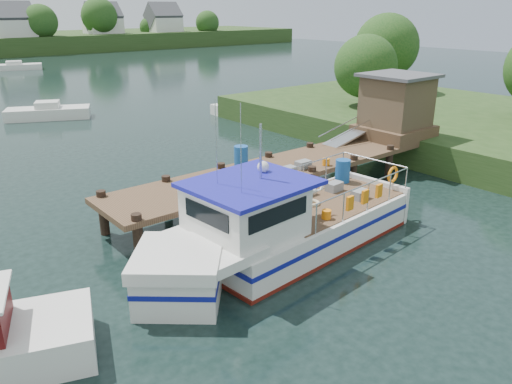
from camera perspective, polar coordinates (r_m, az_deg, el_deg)
ground_plane at (r=19.73m, az=-0.52°, el=-1.73°), size 160.00×160.00×0.00m
near_shore at (r=31.85m, az=25.05°, el=8.77°), size 16.00×30.00×7.76m
dock at (r=23.52m, az=11.99°, el=7.20°), size 16.60×3.00×4.78m
lobster_boat at (r=15.59m, az=2.43°, el=-4.20°), size 10.96×3.86×5.20m
moored_far at (r=71.59m, az=-25.88°, el=12.78°), size 6.76×4.00×1.09m
moored_b at (r=38.54m, az=-22.64°, el=8.41°), size 5.87×4.07×1.23m
moored_c at (r=38.42m, az=0.51°, el=9.89°), size 7.50×2.75×1.17m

